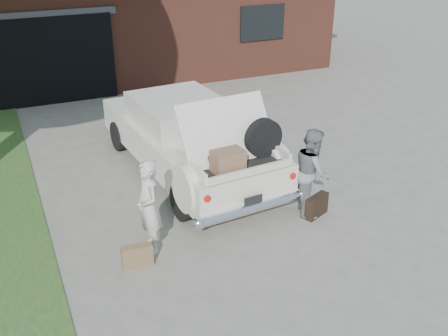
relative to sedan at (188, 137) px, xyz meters
name	(u,v)px	position (x,y,z in m)	size (l,w,h in m)	color
ground	(241,252)	(-0.25, -2.81, -0.70)	(90.00, 90.00, 0.00)	gray
house	(114,10)	(0.74, 8.66, 0.97)	(12.80, 7.80, 3.30)	brown
sedan	(188,137)	(0.00, 0.00, 0.00)	(2.22, 4.90, 1.83)	beige
woman_left	(149,207)	(-1.41, -2.21, 0.01)	(0.52, 0.34, 1.43)	beige
woman_right	(312,171)	(1.31, -2.20, 0.03)	(0.71, 0.55, 1.45)	slate
suitcase_left	(137,256)	(-1.71, -2.53, -0.53)	(0.43, 0.14, 0.33)	brown
suitcase_right	(317,206)	(1.32, -2.39, -0.52)	(0.47, 0.15, 0.36)	black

